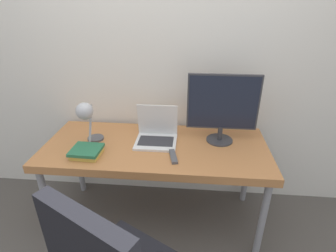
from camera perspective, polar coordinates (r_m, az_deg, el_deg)
ground_plane at (r=2.19m, az=-3.66°, el=-25.61°), size 12.00×12.00×0.00m
wall_back at (r=2.17m, az=-1.54°, el=14.98°), size 8.00×0.05×2.60m
desk at (r=2.01m, az=-2.70°, el=-5.63°), size 1.67×0.71×0.72m
laptop at (r=2.00m, az=-2.45°, el=-1.86°), size 0.31×0.26×0.27m
monitor at (r=1.95m, az=11.81°, el=4.29°), size 0.52×0.20×0.52m
desk_lamp at (r=1.93m, az=-17.38°, el=2.25°), size 0.12×0.25×0.35m
book_stack at (r=1.92m, az=-17.31°, el=-5.38°), size 0.21×0.19×0.05m
tv_remote at (r=1.82m, az=1.13°, el=-6.63°), size 0.07×0.17×0.02m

